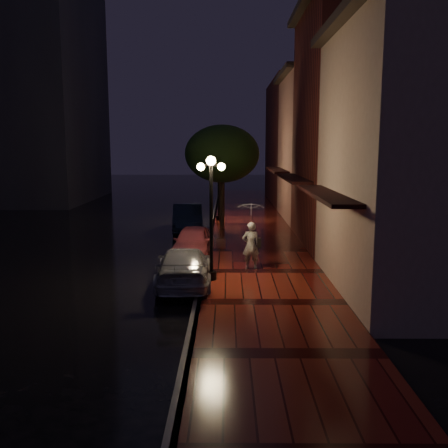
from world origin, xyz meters
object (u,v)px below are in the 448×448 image
(navy_car, at_px, (188,218))
(silver_car, at_px, (184,267))
(streetlamp_far, at_px, (219,181))
(pink_car, at_px, (193,241))
(woman_with_umbrella, at_px, (251,225))
(parking_meter, at_px, (212,249))
(streetlamp_near, at_px, (211,211))
(street_tree, at_px, (222,156))

(navy_car, distance_m, silver_car, 11.09)
(streetlamp_far, distance_m, navy_car, 4.02)
(pink_car, distance_m, silver_car, 4.58)
(woman_with_umbrella, distance_m, parking_meter, 1.74)
(streetlamp_near, relative_size, streetlamp_far, 1.00)
(parking_meter, bearing_deg, woman_with_umbrella, 17.16)
(streetlamp_near, distance_m, parking_meter, 2.23)
(streetlamp_far, relative_size, navy_car, 0.93)
(streetlamp_near, height_order, parking_meter, streetlamp_near)
(pink_car, bearing_deg, streetlamp_near, -74.31)
(woman_with_umbrella, bearing_deg, navy_car, -77.06)
(navy_car, height_order, parking_meter, navy_car)
(street_tree, height_order, woman_with_umbrella, street_tree)
(streetlamp_near, distance_m, streetlamp_far, 14.00)
(woman_with_umbrella, bearing_deg, silver_car, 30.35)
(streetlamp_far, height_order, woman_with_umbrella, streetlamp_far)
(streetlamp_far, xyz_separation_m, navy_car, (-1.70, -3.14, -1.84))
(pink_car, relative_size, navy_car, 0.84)
(navy_car, height_order, woman_with_umbrella, woman_with_umbrella)
(streetlamp_near, relative_size, street_tree, 0.74)
(street_tree, height_order, pink_car, street_tree)
(streetlamp_near, bearing_deg, pink_car, 102.25)
(silver_car, bearing_deg, pink_car, -93.02)
(streetlamp_near, xyz_separation_m, woman_with_umbrella, (1.45, 1.55, -0.77))
(streetlamp_far, height_order, pink_car, streetlamp_far)
(streetlamp_near, distance_m, pink_car, 4.88)
(streetlamp_near, xyz_separation_m, pink_car, (-0.95, 4.37, -1.94))
(streetlamp_far, distance_m, pink_car, 9.86)
(streetlamp_far, distance_m, parking_meter, 12.62)
(street_tree, height_order, parking_meter, street_tree)
(woman_with_umbrella, bearing_deg, streetlamp_near, 41.08)
(woman_with_umbrella, bearing_deg, pink_car, -55.43)
(silver_car, xyz_separation_m, woman_with_umbrella, (2.40, 1.75, 1.17))
(woman_with_umbrella, bearing_deg, parking_meter, -3.64)
(streetlamp_far, bearing_deg, navy_car, -118.49)
(streetlamp_near, xyz_separation_m, silver_car, (-0.95, -0.20, -1.94))
(navy_car, bearing_deg, streetlamp_far, 56.78)
(street_tree, relative_size, navy_car, 1.25)
(streetlamp_far, relative_size, street_tree, 0.74)
(streetlamp_near, xyz_separation_m, navy_car, (-1.70, 10.86, -1.84))
(street_tree, distance_m, parking_meter, 10.06)
(pink_car, xyz_separation_m, navy_car, (-0.75, 6.49, 0.10))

